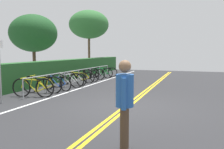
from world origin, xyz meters
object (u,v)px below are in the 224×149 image
(bicycle_3, at_px, (67,80))
(bicycle_2, at_px, (57,83))
(bicycle_5, at_px, (80,77))
(bicycle_6, at_px, (88,75))
(bicycle_7, at_px, (94,74))
(bicycle_9, at_px, (105,72))
(bicycle_4, at_px, (73,79))
(pedestrian, at_px, (125,99))
(bicycle_8, at_px, (101,73))
(bicycle_1, at_px, (42,84))
(sign_post_near, at_px, (0,65))
(tree_mid, at_px, (33,33))
(bicycle_0, at_px, (33,88))
(bike_rack, at_px, (79,73))
(tree_far_right, at_px, (89,25))

(bicycle_3, bearing_deg, bicycle_2, 176.78)
(bicycle_5, xyz_separation_m, bicycle_6, (0.94, -0.09, 0.03))
(bicycle_7, xyz_separation_m, bicycle_9, (1.80, -0.13, -0.01))
(bicycle_9, bearing_deg, bicycle_4, 178.87)
(bicycle_2, relative_size, pedestrian, 1.07)
(bicycle_8, bearing_deg, bicycle_9, 1.72)
(bicycle_1, bearing_deg, bicycle_3, -6.71)
(pedestrian, bearing_deg, sign_post_near, 65.07)
(bicycle_1, xyz_separation_m, sign_post_near, (-2.28, 0.05, 0.97))
(bicycle_5, height_order, tree_mid, tree_mid)
(bicycle_2, bearing_deg, bicycle_0, -178.61)
(bicycle_6, distance_m, sign_post_near, 6.85)
(bicycle_7, bearing_deg, bike_rack, -176.90)
(bicycle_2, bearing_deg, bicycle_1, 169.83)
(bicycle_3, height_order, bicycle_6, bicycle_3)
(bicycle_8, relative_size, bicycle_9, 0.95)
(bicycle_7, bearing_deg, bicycle_2, -178.20)
(bicycle_6, xyz_separation_m, sign_post_near, (-6.77, 0.15, 1.00))
(bike_rack, relative_size, bicycle_6, 5.64)
(bicycle_4, relative_size, bicycle_8, 1.06)
(bicycle_3, height_order, tree_mid, tree_mid)
(bicycle_3, distance_m, tree_far_right, 10.63)
(bicycle_7, xyz_separation_m, tree_far_right, (5.69, 2.92, 3.86))
(bicycle_6, bearing_deg, bicycle_2, -179.08)
(bicycle_2, bearing_deg, bicycle_3, -3.22)
(bike_rack, height_order, bicycle_1, bike_rack)
(bicycle_0, xyz_separation_m, tree_far_right, (12.08, 3.11, 3.82))
(bicycle_5, bearing_deg, pedestrian, -148.35)
(bike_rack, xyz_separation_m, tree_mid, (0.91, 3.62, 2.33))
(bicycle_0, bearing_deg, bicycle_1, 12.97)
(bicycle_0, distance_m, tree_mid, 6.69)
(bicycle_5, xyz_separation_m, bicycle_8, (2.84, -0.16, 0.03))
(bicycle_0, distance_m, pedestrian, 6.20)
(bike_rack, bearing_deg, bicycle_9, -0.03)
(bicycle_0, bearing_deg, bicycle_4, 2.42)
(bicycle_0, distance_m, bicycle_4, 3.57)
(bicycle_1, height_order, bicycle_4, bicycle_1)
(bicycle_1, xyz_separation_m, pedestrian, (-4.67, -5.08, 0.57))
(bicycle_3, distance_m, bicycle_4, 0.91)
(bicycle_5, xyz_separation_m, tree_far_right, (7.65, 2.92, 3.88))
(bicycle_7, bearing_deg, bicycle_8, -10.08)
(sign_post_near, xyz_separation_m, tree_far_right, (13.48, 2.86, 2.85))
(pedestrian, xyz_separation_m, tree_mid, (8.75, 8.56, 1.99))
(bicycle_1, relative_size, sign_post_near, 0.82)
(bicycle_2, relative_size, bicycle_5, 1.03)
(bicycle_4, height_order, bicycle_5, bicycle_4)
(bicycle_4, bearing_deg, bicycle_7, 0.76)
(pedestrian, bearing_deg, bicycle_4, 34.37)
(bike_rack, height_order, bicycle_8, bike_rack)
(bicycle_6, height_order, bicycle_9, bicycle_6)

